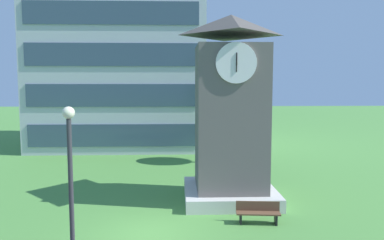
% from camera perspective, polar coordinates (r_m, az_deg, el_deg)
% --- Properties ---
extents(ground_plane, '(160.00, 160.00, 0.00)m').
position_cam_1_polar(ground_plane, '(15.15, -6.49, -16.77)').
color(ground_plane, '#4C893D').
extents(office_building, '(14.80, 11.72, 22.40)m').
position_cam_1_polar(office_building, '(36.45, -10.55, 14.11)').
color(office_building, '#B7BCC6').
rests_on(office_building, ground).
extents(clock_tower, '(4.44, 4.44, 9.02)m').
position_cam_1_polar(clock_tower, '(18.38, 5.86, 0.03)').
color(clock_tower, '#605B56').
rests_on(clock_tower, ground).
extents(park_bench, '(1.84, 0.65, 0.88)m').
position_cam_1_polar(park_bench, '(16.10, 10.03, -13.69)').
color(park_bench, brown).
rests_on(park_bench, ground).
extents(street_lamp, '(0.36, 0.36, 5.10)m').
position_cam_1_polar(street_lamp, '(11.50, -18.05, -7.40)').
color(street_lamp, '#333338').
rests_on(street_lamp, ground).
extents(tree_near_tower, '(2.94, 2.94, 5.58)m').
position_cam_1_polar(tree_near_tower, '(26.78, 4.49, 2.00)').
color(tree_near_tower, '#513823').
rests_on(tree_near_tower, ground).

